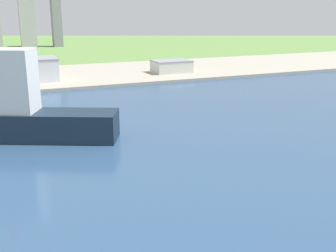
% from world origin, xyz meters
% --- Properties ---
extents(ground_plane, '(2400.00, 2400.00, 0.00)m').
position_xyz_m(ground_plane, '(0.00, 300.00, 0.00)').
color(ground_plane, '#638C45').
extents(water_bay, '(840.00, 360.00, 0.15)m').
position_xyz_m(water_bay, '(0.00, 240.00, 0.07)').
color(water_bay, '#2D4C70').
rests_on(water_bay, ground).
extents(industrial_pier, '(840.00, 140.00, 2.50)m').
position_xyz_m(industrial_pier, '(0.00, 490.00, 1.25)').
color(industrial_pier, '#A7A08F').
rests_on(industrial_pier, ground).
extents(cargo_ship, '(80.42, 51.53, 56.35)m').
position_xyz_m(cargo_ship, '(-49.88, 298.39, 16.40)').
color(cargo_ship, '#192838').
rests_on(cargo_ship, water_bay).
extents(warehouse_main, '(70.66, 33.10, 19.85)m').
position_xyz_m(warehouse_main, '(-44.49, 463.98, 12.45)').
color(warehouse_main, silver).
rests_on(warehouse_main, industrial_pier).
extents(warehouse_annex, '(36.60, 26.06, 11.98)m').
position_xyz_m(warehouse_annex, '(101.17, 463.08, 8.51)').
color(warehouse_annex, silver).
rests_on(warehouse_annex, industrial_pier).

